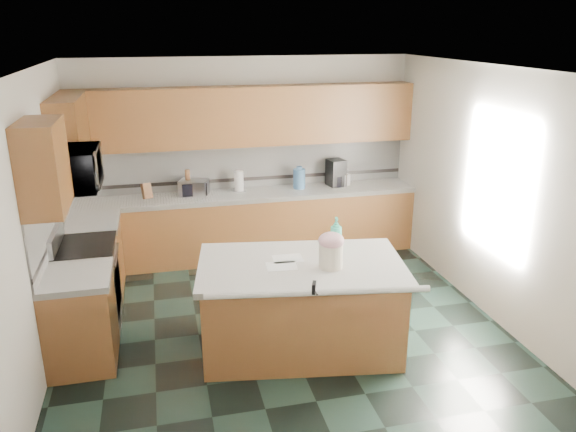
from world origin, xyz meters
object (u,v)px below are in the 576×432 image
object	(u,v)px
island_base	(301,308)
island_top	(301,266)
treat_jar	(331,256)
coffee_maker	(336,173)
knife_block	(147,191)
soap_bottle_island	(336,234)
toaster_oven	(194,188)

from	to	relation	value
island_base	island_top	size ratio (longest dim) A/B	0.95
treat_jar	coffee_maker	distance (m)	2.86
island_top	treat_jar	bearing A→B (deg)	-24.59
treat_jar	island_top	bearing A→B (deg)	129.30
island_top	treat_jar	size ratio (longest dim) A/B	8.43
island_base	knife_block	xyz separation A→B (m)	(-1.44, 2.52, 0.59)
treat_jar	soap_bottle_island	bearing A→B (deg)	48.64
toaster_oven	coffee_maker	xyz separation A→B (m)	(2.00, 0.03, 0.08)
coffee_maker	island_base	bearing A→B (deg)	-125.45
island_base	knife_block	size ratio (longest dim) A/B	9.15
island_base	knife_block	distance (m)	2.96
island_top	coffee_maker	xyz separation A→B (m)	(1.17, 2.55, 0.22)
soap_bottle_island	coffee_maker	xyz separation A→B (m)	(0.75, 2.31, 0.01)
island_top	knife_block	distance (m)	2.90
island_top	knife_block	bearing A→B (deg)	128.63
treat_jar	coffee_maker	world-z (taller)	coffee_maker
knife_block	island_base	bearing A→B (deg)	-82.31
island_top	island_base	bearing A→B (deg)	0.00
knife_block	soap_bottle_island	bearing A→B (deg)	-72.88
island_base	treat_jar	distance (m)	0.67
toaster_oven	island_top	bearing A→B (deg)	-51.30
island_base	treat_jar	size ratio (longest dim) A/B	8.00
toaster_oven	treat_jar	bearing A→B (deg)	-47.69
treat_jar	toaster_oven	xyz separation A→B (m)	(-1.07, 2.68, -0.01)
knife_block	coffee_maker	bearing A→B (deg)	-21.44
island_base	treat_jar	world-z (taller)	treat_jar
soap_bottle_island	coffee_maker	bearing A→B (deg)	81.01
treat_jar	knife_block	distance (m)	3.16
toaster_oven	coffee_maker	world-z (taller)	coffee_maker
island_base	toaster_oven	bearing A→B (deg)	117.02
treat_jar	toaster_oven	size ratio (longest dim) A/B	0.64
island_top	coffee_maker	distance (m)	2.81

